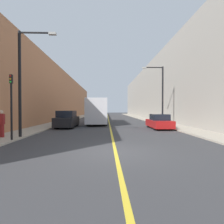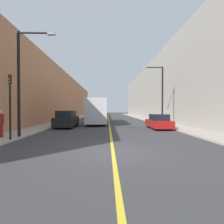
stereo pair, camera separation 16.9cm
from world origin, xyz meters
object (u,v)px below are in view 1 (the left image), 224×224
at_px(bus, 98,111).
at_px(car_right_near, 159,122).
at_px(pedestrian, 1,123).
at_px(parked_suv_left, 67,120).
at_px(street_lamp_right, 161,91).
at_px(traffic_light, 11,104).
at_px(street_lamp_left, 23,76).

bearing_deg(bus, car_right_near, -46.80).
bearing_deg(pedestrian, parked_suv_left, 69.42).
relative_size(parked_suv_left, street_lamp_right, 0.69).
bearing_deg(traffic_light, bus, 71.18).
distance_m(car_right_near, street_lamp_left, 12.97).
relative_size(bus, pedestrian, 5.70).
xyz_separation_m(bus, pedestrian, (-5.94, -12.78, -0.71)).
xyz_separation_m(street_lamp_right, traffic_light, (-12.47, -9.98, -1.85)).
bearing_deg(street_lamp_right, traffic_light, -141.31).
bearing_deg(bus, traffic_light, -108.82).
xyz_separation_m(street_lamp_left, traffic_light, (-0.13, -1.27, -1.97)).
height_order(car_right_near, street_lamp_left, street_lamp_left).
distance_m(street_lamp_right, pedestrian, 16.66).
height_order(bus, street_lamp_right, street_lamp_right).
relative_size(street_lamp_right, traffic_light, 1.75).
bearing_deg(pedestrian, street_lamp_right, 33.17).
xyz_separation_m(car_right_near, traffic_light, (-11.31, -6.78, 1.63)).
distance_m(parked_suv_left, street_lamp_right, 11.52).
distance_m(street_lamp_left, street_lamp_right, 15.10).
height_order(street_lamp_right, traffic_light, street_lamp_right).
bearing_deg(car_right_near, pedestrian, -155.37).
relative_size(street_lamp_left, street_lamp_right, 1.03).
relative_size(street_lamp_right, pedestrian, 3.84).
relative_size(parked_suv_left, traffic_light, 1.21).
distance_m(traffic_light, pedestrian, 2.04).
xyz_separation_m(traffic_light, pedestrian, (-1.23, 1.03, -1.25)).
bearing_deg(bus, parked_suv_left, -120.41).
bearing_deg(traffic_light, parked_suv_left, 79.63).
distance_m(car_right_near, street_lamp_right, 4.87).
distance_m(bus, street_lamp_right, 8.98).
relative_size(street_lamp_left, traffic_light, 1.80).
relative_size(car_right_near, street_lamp_left, 0.58).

